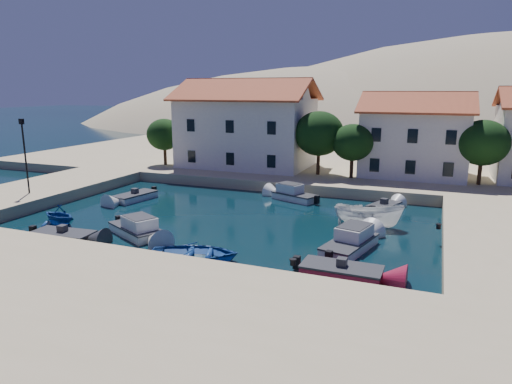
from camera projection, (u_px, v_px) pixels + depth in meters
ground at (149, 267)px, 25.13m from camera, size 400.00×400.00×0.00m
quay_south at (67, 305)px, 19.58m from camera, size 52.00×12.00×1.00m
quay_west at (36, 193)px, 40.96m from camera, size 8.00×20.00×1.00m
quay_north at (334, 161)px, 58.71m from camera, size 80.00×36.00×1.00m
hills at (456, 203)px, 134.76m from camera, size 254.00×176.00×99.00m
building_left at (247, 122)px, 51.35m from camera, size 14.70×9.45×9.70m
building_mid at (415, 133)px, 45.89m from camera, size 10.50×8.40×8.30m
trees at (334, 138)px, 45.48m from camera, size 37.30×5.30×6.45m
lamppost at (24, 149)px, 37.66m from camera, size 0.35×0.25×6.22m
bollards at (225, 233)px, 27.36m from camera, size 29.36×9.56×0.30m
motorboat_grey_sw at (63, 236)px, 29.40m from camera, size 4.14×2.11×1.25m
cabin_cruiser_south at (136, 228)px, 30.51m from camera, size 4.80×3.68×1.60m
rowboat_south at (195, 260)px, 26.14m from camera, size 5.94×5.03×1.05m
motorboat_red_se at (341, 272)px, 23.71m from camera, size 4.19×1.92×1.25m
cabin_cruiser_east at (350, 243)px, 27.61m from camera, size 2.99×5.10×1.60m
boat_east at (368, 227)px, 32.43m from camera, size 5.01×2.40×1.86m
motorboat_white_ne at (384, 208)px, 36.55m from camera, size 2.63×3.60×1.25m
rowboat_west at (60, 223)px, 33.30m from camera, size 3.44×3.10×1.60m
motorboat_white_west at (135, 197)px, 40.23m from camera, size 2.46×4.22×1.25m
cabin_cruiser_north at (295, 195)px, 40.14m from camera, size 4.42×3.09×1.60m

